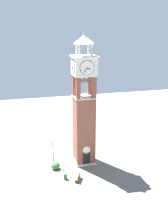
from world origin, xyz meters
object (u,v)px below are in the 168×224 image
object	(u,v)px
lamp_post	(53,148)
trash_bin	(65,176)
park_bench	(78,177)
clock_tower	(84,112)

from	to	relation	value
lamp_post	trash_bin	xyz separation A→B (m)	(0.99, -3.95, -2.37)
park_bench	trash_bin	xyz separation A→B (m)	(-1.57, 0.71, -0.08)
clock_tower	park_bench	distance (m)	9.02
park_bench	lamp_post	distance (m)	5.79
lamp_post	trash_bin	world-z (taller)	lamp_post
clock_tower	trash_bin	distance (m)	9.24
clock_tower	park_bench	xyz separation A→B (m)	(-2.08, -4.71, -7.41)
clock_tower	park_bench	world-z (taller)	clock_tower
clock_tower	lamp_post	world-z (taller)	clock_tower
park_bench	trash_bin	size ratio (longest dim) A/B	2.04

